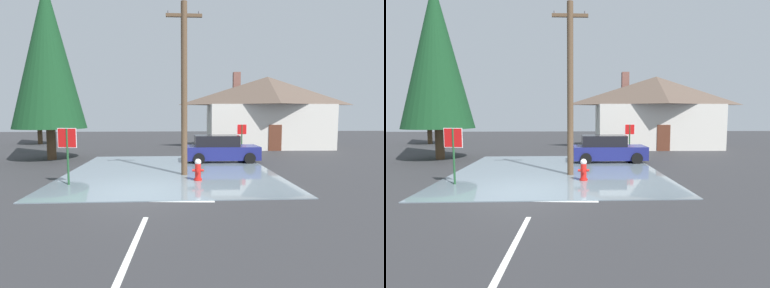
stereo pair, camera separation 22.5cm
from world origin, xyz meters
TOP-DOWN VIEW (x-y plane):
  - ground_plane at (0.00, 0.00)m, footprint 80.00×80.00m
  - flood_puddle at (1.17, 4.05)m, footprint 9.78×10.75m
  - lane_stop_bar at (0.84, -1.20)m, footprint 3.55×0.58m
  - lane_center_stripe at (0.42, -4.82)m, footprint 0.36×4.00m
  - stop_sign_near at (-2.86, 1.22)m, footprint 0.77×0.15m
  - fire_hydrant at (2.30, 1.73)m, footprint 0.48×0.41m
  - utility_pole at (1.77, 3.01)m, footprint 1.60×0.28m
  - stop_sign_far at (5.89, 9.66)m, footprint 0.69×0.15m
  - house at (9.11, 14.81)m, footprint 10.67×5.73m
  - parked_car at (4.04, 7.01)m, footprint 4.24×2.06m
  - pine_tree_tall_left at (-6.26, 8.52)m, footprint 4.30×4.30m
  - pine_tree_mid_left at (-11.27, 18.91)m, footprint 3.37×3.37m

SIDE VIEW (x-z plane):
  - ground_plane at x=0.00m, z-range -0.10..0.00m
  - lane_stop_bar at x=0.84m, z-range 0.00..0.01m
  - lane_center_stripe at x=0.42m, z-range 0.00..0.01m
  - flood_puddle at x=1.17m, z-range 0.00..0.03m
  - fire_hydrant at x=2.30m, z-range -0.01..0.94m
  - parked_car at x=4.04m, z-range -0.03..1.54m
  - stop_sign_far at x=5.89m, z-range 0.45..2.58m
  - stop_sign_near at x=-2.86m, z-range 0.49..2.76m
  - house at x=9.11m, z-range -0.12..6.26m
  - utility_pole at x=1.77m, z-range 0.17..7.89m
  - pine_tree_mid_left at x=-11.27m, z-range 0.74..9.18m
  - pine_tree_tall_left at x=-6.26m, z-range 0.95..11.71m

